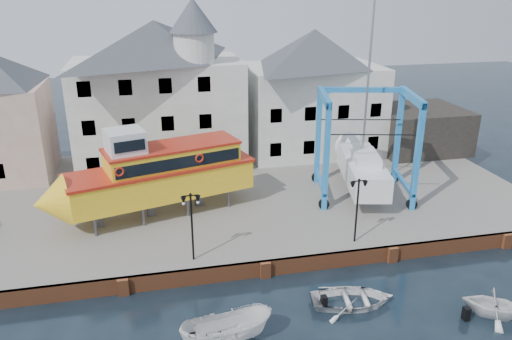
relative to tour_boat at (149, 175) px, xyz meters
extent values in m
plane|color=black|center=(6.22, -7.67, -3.97)|extent=(140.00, 140.00, 0.00)
cube|color=slate|center=(6.22, 3.33, -3.47)|extent=(44.00, 22.00, 1.00)
cube|color=brown|center=(6.22, -7.55, -3.47)|extent=(44.00, 0.25, 1.00)
cube|color=brown|center=(-1.78, -7.72, -3.47)|extent=(0.60, 0.36, 1.00)
cube|color=brown|center=(6.22, -7.72, -3.47)|extent=(0.60, 0.36, 1.00)
cube|color=brown|center=(14.22, -7.72, -3.47)|extent=(0.60, 0.36, 1.00)
cube|color=brown|center=(22.22, -7.72, -3.47)|extent=(0.60, 0.36, 1.00)
cube|color=beige|center=(1.22, 10.83, 1.53)|extent=(14.00, 8.00, 9.00)
pyramid|color=#393C46|center=(1.22, 10.83, 7.63)|extent=(14.00, 8.00, 3.20)
cube|color=black|center=(-4.28, 6.87, -1.37)|extent=(1.00, 0.08, 1.20)
cube|color=black|center=(-1.28, 6.87, -1.37)|extent=(1.00, 0.08, 1.20)
cube|color=black|center=(1.72, 6.87, -1.37)|extent=(1.00, 0.08, 1.20)
cube|color=black|center=(4.72, 6.87, -1.37)|extent=(1.00, 0.08, 1.20)
cube|color=black|center=(-4.28, 6.87, 1.63)|extent=(1.00, 0.08, 1.20)
cube|color=black|center=(-1.28, 6.87, 1.63)|extent=(1.00, 0.08, 1.20)
cube|color=black|center=(1.72, 6.87, 1.63)|extent=(1.00, 0.08, 1.20)
cube|color=black|center=(4.72, 6.87, 1.63)|extent=(1.00, 0.08, 1.20)
cube|color=black|center=(-4.28, 6.87, 4.63)|extent=(1.00, 0.08, 1.20)
cube|color=black|center=(-1.28, 6.87, 4.63)|extent=(1.00, 0.08, 1.20)
cube|color=black|center=(1.72, 6.87, 4.63)|extent=(1.00, 0.08, 1.20)
cube|color=black|center=(4.72, 6.87, 4.63)|extent=(1.00, 0.08, 1.20)
cylinder|color=beige|center=(4.22, 8.43, 7.23)|extent=(3.20, 3.20, 2.40)
cone|color=#393C46|center=(4.22, 8.43, 9.73)|extent=(3.80, 3.80, 2.60)
cube|color=beige|center=(15.22, 11.33, 1.03)|extent=(12.00, 8.00, 8.00)
pyramid|color=#393C46|center=(15.22, 11.33, 6.63)|extent=(12.00, 8.00, 3.20)
cube|color=black|center=(10.72, 7.37, -1.37)|extent=(1.00, 0.08, 1.20)
cube|color=black|center=(13.72, 7.37, -1.37)|extent=(1.00, 0.08, 1.20)
cube|color=black|center=(16.72, 7.37, -1.37)|extent=(1.00, 0.08, 1.20)
cube|color=black|center=(19.72, 7.37, -1.37)|extent=(1.00, 0.08, 1.20)
cube|color=black|center=(10.72, 7.37, 1.63)|extent=(1.00, 0.08, 1.20)
cube|color=black|center=(13.72, 7.37, 1.63)|extent=(1.00, 0.08, 1.20)
cube|color=black|center=(16.72, 7.37, 1.63)|extent=(1.00, 0.08, 1.20)
cube|color=black|center=(19.72, 7.37, 1.63)|extent=(1.00, 0.08, 1.20)
cube|color=black|center=(25.22, 9.33, -0.97)|extent=(8.00, 7.00, 4.00)
cylinder|color=black|center=(2.22, -6.47, -0.97)|extent=(0.12, 0.12, 4.00)
cube|color=black|center=(2.22, -6.47, 1.08)|extent=(0.90, 0.06, 0.06)
sphere|color=black|center=(2.22, -6.47, 1.15)|extent=(0.16, 0.16, 0.16)
cone|color=black|center=(1.82, -6.47, 0.81)|extent=(0.32, 0.32, 0.45)
sphere|color=white|center=(1.82, -6.47, 0.63)|extent=(0.18, 0.18, 0.18)
cone|color=black|center=(2.62, -6.47, 0.81)|extent=(0.32, 0.32, 0.45)
sphere|color=white|center=(2.62, -6.47, 0.63)|extent=(0.18, 0.18, 0.18)
cylinder|color=black|center=(12.22, -6.47, -0.97)|extent=(0.12, 0.12, 4.00)
cube|color=black|center=(12.22, -6.47, 1.08)|extent=(0.90, 0.06, 0.06)
sphere|color=black|center=(12.22, -6.47, 1.15)|extent=(0.16, 0.16, 0.16)
cone|color=black|center=(11.82, -6.47, 0.81)|extent=(0.32, 0.32, 0.45)
sphere|color=white|center=(11.82, -6.47, 0.63)|extent=(0.18, 0.18, 0.18)
cone|color=black|center=(12.62, -6.47, 0.81)|extent=(0.32, 0.32, 0.45)
sphere|color=white|center=(12.62, -6.47, 0.63)|extent=(0.18, 0.18, 0.18)
cylinder|color=#59595E|center=(-3.53, -2.28, -2.31)|extent=(0.25, 0.25, 1.33)
cylinder|color=#59595E|center=(-4.20, 0.10, -2.31)|extent=(0.25, 0.25, 1.33)
cylinder|color=#59595E|center=(-0.55, -1.44, -2.31)|extent=(0.25, 0.25, 1.33)
cylinder|color=#59595E|center=(-1.22, 0.94, -2.31)|extent=(0.25, 0.25, 1.33)
cylinder|color=#59595E|center=(2.43, -0.60, -2.31)|extent=(0.25, 0.25, 1.33)
cylinder|color=#59595E|center=(1.76, 1.78, -2.31)|extent=(0.25, 0.25, 1.33)
cylinder|color=#59595E|center=(5.41, 0.24, -2.31)|extent=(0.25, 0.25, 1.33)
cylinder|color=#59595E|center=(4.74, 2.63, -2.31)|extent=(0.25, 0.25, 1.33)
cube|color=#59595E|center=(-3.44, -0.97, -2.31)|extent=(0.63, 0.57, 1.33)
cube|color=#59595E|center=(-0.04, -0.01, -2.31)|extent=(0.63, 0.57, 1.33)
cube|color=#59595E|center=(3.37, 0.95, -2.31)|extent=(0.63, 0.57, 1.33)
cube|color=yellow|center=(0.82, 0.23, -0.67)|extent=(12.84, 6.60, 1.95)
cone|color=yellow|center=(-6.08, -1.71, -0.67)|extent=(2.79, 3.77, 3.36)
cube|color=#AE2212|center=(0.82, 0.23, 0.39)|extent=(13.13, 6.81, 0.19)
cube|color=yellow|center=(1.67, 0.47, 1.01)|extent=(9.33, 5.30, 1.42)
cube|color=black|center=(2.08, -1.00, 1.06)|extent=(8.19, 2.36, 0.80)
cube|color=black|center=(1.25, 1.95, 1.06)|extent=(8.19, 2.36, 0.80)
cube|color=#AE2212|center=(1.67, 0.47, 1.80)|extent=(9.53, 5.43, 0.16)
cube|color=white|center=(-1.31, -0.37, 2.52)|extent=(2.84, 2.84, 1.61)
cube|color=black|center=(-0.99, -1.50, 2.59)|extent=(1.88, 0.58, 0.71)
torus|color=#AE2212|center=(-1.73, -2.13, 1.19)|extent=(0.63, 0.29, 0.62)
torus|color=#AE2212|center=(3.38, -0.69, 1.19)|extent=(0.63, 0.29, 0.62)
cube|color=#1A589E|center=(11.94, -1.61, 0.87)|extent=(0.46, 0.46, 7.69)
cylinder|color=black|center=(11.94, -1.61, -2.59)|extent=(0.81, 0.44, 0.77)
cube|color=#1A589E|center=(13.08, 3.37, 0.87)|extent=(0.46, 0.46, 7.69)
cylinder|color=black|center=(13.08, 3.37, -2.59)|extent=(0.81, 0.44, 0.77)
cube|color=#1A589E|center=(17.99, -2.99, 0.87)|extent=(0.46, 0.46, 7.69)
cylinder|color=black|center=(17.99, -2.99, -2.59)|extent=(0.81, 0.44, 0.77)
cube|color=#1A589E|center=(19.13, 1.99, 0.87)|extent=(0.46, 0.46, 7.69)
cylinder|color=black|center=(19.13, 1.99, -2.59)|extent=(0.81, 0.44, 0.77)
cube|color=#1A589E|center=(12.51, 0.88, 4.53)|extent=(1.60, 5.44, 0.54)
cube|color=#1A589E|center=(12.51, 0.88, -1.87)|extent=(1.49, 5.41, 0.23)
cube|color=#1A589E|center=(18.56, -0.50, 4.53)|extent=(1.60, 5.44, 0.54)
cube|color=#1A589E|center=(18.56, -0.50, -1.87)|extent=(1.49, 5.41, 0.23)
cube|color=#1A589E|center=(16.11, 2.68, 4.53)|extent=(6.51, 1.85, 0.38)
cube|color=white|center=(15.54, 0.19, -0.99)|extent=(4.30, 8.60, 1.76)
cone|color=white|center=(16.63, 4.95, -0.99)|extent=(2.86, 2.28, 2.53)
cube|color=#59595E|center=(15.54, 0.19, -2.26)|extent=(0.70, 1.99, 0.77)
cube|color=white|center=(15.42, -0.35, 0.21)|extent=(2.45, 3.61, 0.66)
cylinder|color=#99999E|center=(15.66, 0.72, 5.93)|extent=(0.19, 0.19, 12.08)
cube|color=black|center=(15.10, -1.74, 2.36)|extent=(5.87, 1.45, 0.05)
cube|color=black|center=(15.98, 2.12, 2.36)|extent=(5.87, 1.45, 0.05)
imported|color=white|center=(10.15, -11.24, -3.97)|extent=(4.83, 3.77, 0.92)
imported|color=white|center=(16.86, -13.72, -3.97)|extent=(4.16, 4.02, 1.68)
camera|label=1|loc=(0.32, -31.94, 12.21)|focal=35.00mm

